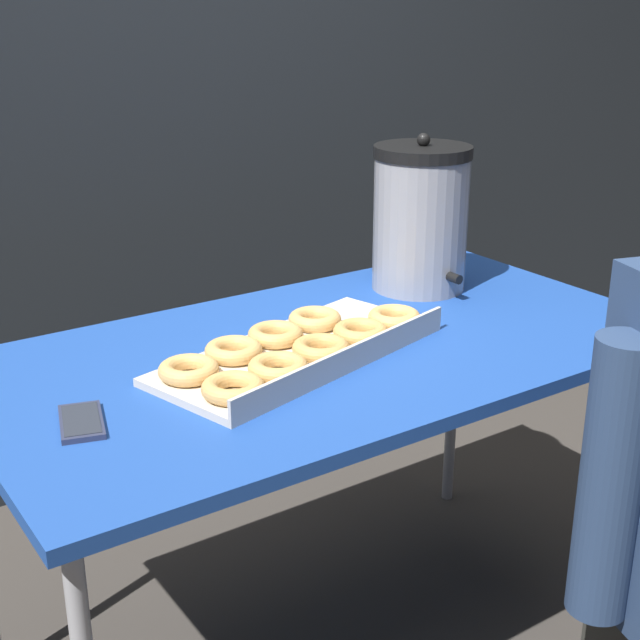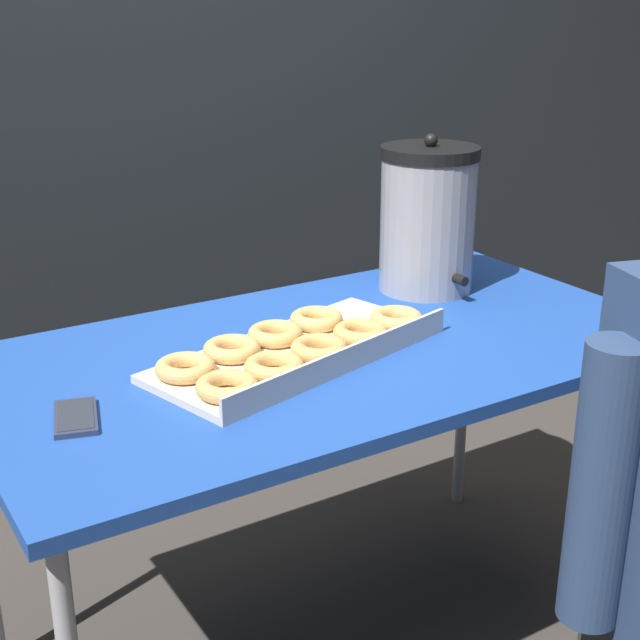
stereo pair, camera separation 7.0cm
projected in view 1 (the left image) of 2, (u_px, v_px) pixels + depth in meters
back_wall at (107, 24)px, 2.49m from camera, size 6.00×0.11×2.73m
folding_table at (330, 366)px, 1.86m from camera, size 1.44×0.78×0.77m
donut_box at (296, 349)px, 1.76m from camera, size 0.67×0.41×0.05m
coffee_urn at (420, 218)px, 2.14m from camera, size 0.23×0.26×0.38m
cell_phone at (81, 422)px, 1.50m from camera, size 0.11×0.15×0.01m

